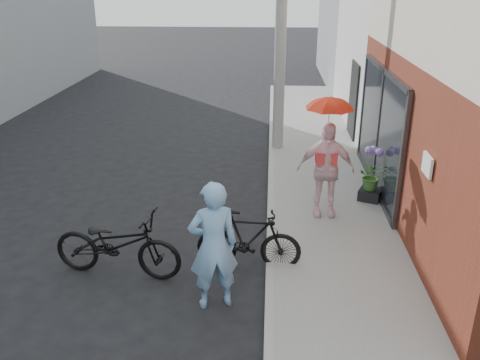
# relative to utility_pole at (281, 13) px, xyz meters

# --- Properties ---
(ground) EXTENTS (80.00, 80.00, 0.00)m
(ground) POSITION_rel_utility_pole_xyz_m (-1.10, -6.00, -3.50)
(ground) COLOR black
(ground) RESTS_ON ground
(sidewalk) EXTENTS (2.20, 24.00, 0.12)m
(sidewalk) POSITION_rel_utility_pole_xyz_m (1.00, -4.00, -3.44)
(sidewalk) COLOR gray
(sidewalk) RESTS_ON ground
(curb) EXTENTS (0.12, 24.00, 0.12)m
(curb) POSITION_rel_utility_pole_xyz_m (-0.16, -4.00, -3.44)
(curb) COLOR #9E9E99
(curb) RESTS_ON ground
(utility_pole) EXTENTS (0.28, 0.28, 7.00)m
(utility_pole) POSITION_rel_utility_pole_xyz_m (0.00, 0.00, 0.00)
(utility_pole) COLOR #9E9E99
(utility_pole) RESTS_ON ground
(officer) EXTENTS (0.79, 0.64, 1.88)m
(officer) POSITION_rel_utility_pole_xyz_m (-0.94, -6.77, -2.56)
(officer) COLOR #7CAEDC
(officer) RESTS_ON ground
(bike_left) EXTENTS (2.10, 0.96, 1.07)m
(bike_left) POSITION_rel_utility_pole_xyz_m (-2.50, -6.09, -2.97)
(bike_left) COLOR black
(bike_left) RESTS_ON ground
(bike_right) EXTENTS (1.68, 0.57, 0.99)m
(bike_right) POSITION_rel_utility_pole_xyz_m (-0.50, -5.77, -3.00)
(bike_right) COLOR black
(bike_right) RESTS_ON ground
(kimono_woman) EXTENTS (1.05, 0.44, 1.80)m
(kimono_woman) POSITION_rel_utility_pole_xyz_m (0.83, -3.97, -2.48)
(kimono_woman) COLOR #FFD5DF
(kimono_woman) RESTS_ON sidewalk
(parasol) EXTENTS (0.83, 0.83, 0.73)m
(parasol) POSITION_rel_utility_pole_xyz_m (0.83, -3.97, -1.21)
(parasol) COLOR red
(parasol) RESTS_ON kimono_woman
(planter) EXTENTS (0.54, 0.54, 0.22)m
(planter) POSITION_rel_utility_pole_xyz_m (1.84, -3.24, -3.27)
(planter) COLOR black
(planter) RESTS_ON sidewalk
(potted_plant) EXTENTS (0.52, 0.45, 0.58)m
(potted_plant) POSITION_rel_utility_pole_xyz_m (1.84, -3.24, -2.87)
(potted_plant) COLOR #376327
(potted_plant) RESTS_ON planter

